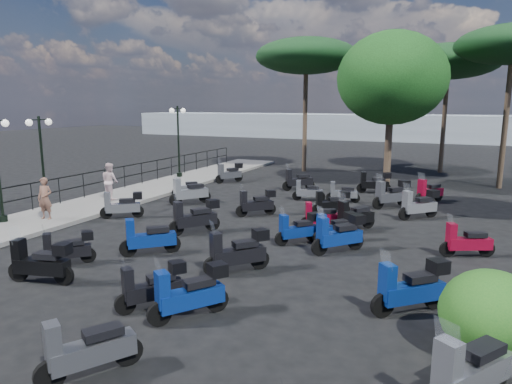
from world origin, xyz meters
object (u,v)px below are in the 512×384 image
at_px(scooter_10, 257,204).
at_px(scooter_21, 354,217).
at_px(woman, 45,198).
at_px(scooter_11, 298,181).
at_px(scooter_15, 321,217).
at_px(scooter_29, 429,192).
at_px(scooter_23, 392,195).
at_px(scooter_13, 238,252).
at_px(scooter_20, 339,235).
at_px(scooter_12, 152,287).
at_px(scooter_27, 466,242).
at_px(scooter_18, 87,350).
at_px(pine_0, 449,62).
at_px(lamp_post_2, 178,137).
at_px(scooter_30, 335,228).
at_px(scooter_4, 187,188).
at_px(scooter_19, 190,294).
at_px(pine_2, 306,56).
at_px(scooter_3, 189,193).
at_px(scooter_9, 195,217).
at_px(lamp_post_1, 42,157).
at_px(scooter_25, 470,372).
at_px(scooter_8, 149,238).
at_px(broadleaf_tree, 392,79).
at_px(scooter_31, 342,193).
at_px(scooter_5, 230,173).
at_px(scooter_26, 411,288).
at_px(scooter_28, 419,205).
at_px(scooter_2, 122,206).
at_px(scooter_6, 41,263).
at_px(scooter_16, 308,192).
at_px(scooter_22, 331,204).
at_px(pedestrian_far, 110,181).
at_px(scooter_7, 67,249).
at_px(scooter_14, 298,229).
at_px(scooter_17, 374,183).

relative_size(scooter_10, scooter_21, 0.88).
height_order(woman, scooter_11, woman).
relative_size(scooter_15, scooter_29, 0.97).
bearing_deg(scooter_23, scooter_13, 116.03).
bearing_deg(scooter_20, scooter_12, 103.53).
relative_size(scooter_11, scooter_27, 0.94).
height_order(scooter_18, pine_0, pine_0).
xyz_separation_m(lamp_post_2, scooter_10, (7.72, -6.26, -1.96)).
height_order(scooter_10, scooter_30, scooter_10).
bearing_deg(scooter_4, scooter_19, 171.08).
bearing_deg(lamp_post_2, scooter_11, 5.84).
height_order(scooter_21, pine_2, pine_2).
xyz_separation_m(scooter_3, scooter_9, (2.64, -3.77, 0.03)).
height_order(lamp_post_1, scooter_18, lamp_post_1).
xyz_separation_m(scooter_20, scooter_25, (3.42, -6.04, -0.02)).
xyz_separation_m(scooter_8, broadleaf_tree, (4.60, 13.82, 5.06)).
bearing_deg(scooter_9, scooter_30, -132.23).
bearing_deg(scooter_10, scooter_31, -75.92).
bearing_deg(scooter_19, woman, 9.13).
relative_size(scooter_4, scooter_5, 0.77).
distance_m(scooter_15, scooter_26, 6.57).
height_order(scooter_28, scooter_31, scooter_28).
height_order(scooter_2, scooter_12, scooter_2).
relative_size(scooter_10, scooter_29, 0.89).
bearing_deg(scooter_18, woman, -6.50).
height_order(scooter_12, scooter_25, scooter_25).
distance_m(lamp_post_2, broadleaf_tree, 11.98).
xyz_separation_m(scooter_26, pine_0, (-0.39, 21.65, 6.28)).
relative_size(scooter_9, scooter_12, 1.14).
xyz_separation_m(scooter_15, scooter_26, (3.54, -5.54, 0.12)).
relative_size(scooter_6, scooter_28, 1.21).
bearing_deg(scooter_23, scooter_16, 42.86).
relative_size(scooter_2, scooter_12, 1.03).
relative_size(scooter_12, scooter_27, 0.92).
distance_m(scooter_22, pine_2, 13.68).
bearing_deg(pedestrian_far, scooter_20, -177.70).
bearing_deg(pine_2, pedestrian_far, -110.66).
relative_size(scooter_11, scooter_16, 0.96).
xyz_separation_m(lamp_post_1, scooter_8, (6.82, -2.42, -1.77)).
bearing_deg(scooter_21, scooter_28, -89.30).
distance_m(scooter_7, scooter_10, 7.52).
bearing_deg(woman, scooter_14, -4.50).
bearing_deg(scooter_27, scooter_16, 23.74).
relative_size(scooter_6, scooter_21, 1.15).
bearing_deg(scooter_30, scooter_10, 11.84).
height_order(scooter_18, scooter_28, scooter_28).
bearing_deg(scooter_22, scooter_26, 174.91).
bearing_deg(scooter_22, scooter_12, 141.31).
relative_size(scooter_17, scooter_21, 1.08).
bearing_deg(pine_0, lamp_post_2, -146.54).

